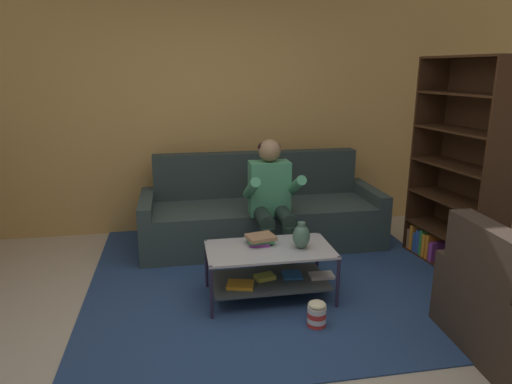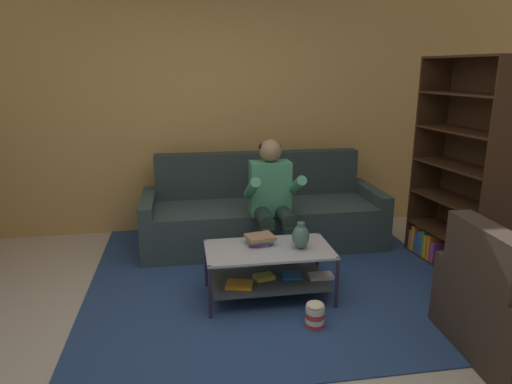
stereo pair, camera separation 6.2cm
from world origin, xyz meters
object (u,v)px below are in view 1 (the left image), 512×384
(coffee_table, at_px, (270,266))
(vase, at_px, (301,236))
(couch, at_px, (261,215))
(person_seated_center, at_px, (272,198))
(book_stack, at_px, (260,239))
(popcorn_tub, at_px, (317,314))
(bookshelf, at_px, (459,179))

(coffee_table, bearing_deg, vase, -7.74)
(vase, bearing_deg, couch, 93.97)
(person_seated_center, xyz_separation_m, book_stack, (-0.22, -0.58, -0.18))
(person_seated_center, relative_size, popcorn_tub, 5.93)
(vase, relative_size, book_stack, 0.84)
(popcorn_tub, bearing_deg, person_seated_center, 94.21)
(couch, distance_m, book_stack, 1.14)
(book_stack, bearing_deg, coffee_table, -58.96)
(vase, height_order, bookshelf, bookshelf)
(person_seated_center, xyz_separation_m, coffee_table, (-0.16, -0.69, -0.37))
(couch, distance_m, coffee_table, 1.23)
(couch, height_order, coffee_table, couch)
(book_stack, distance_m, popcorn_tub, 0.76)
(coffee_table, bearing_deg, book_stack, 121.04)
(book_stack, bearing_deg, vase, -24.15)
(person_seated_center, bearing_deg, couch, 90.00)
(couch, height_order, popcorn_tub, couch)
(person_seated_center, distance_m, popcorn_tub, 1.30)
(person_seated_center, bearing_deg, bookshelf, -10.15)
(couch, distance_m, vase, 1.27)
(couch, bearing_deg, coffee_table, -97.35)
(person_seated_center, distance_m, coffee_table, 0.80)
(person_seated_center, bearing_deg, coffee_table, -102.83)
(vase, bearing_deg, book_stack, 155.85)
(vase, xyz_separation_m, book_stack, (-0.31, 0.14, -0.06))
(coffee_table, bearing_deg, popcorn_tub, -63.41)
(vase, distance_m, book_stack, 0.34)
(couch, bearing_deg, popcorn_tub, -87.09)
(vase, bearing_deg, bookshelf, 14.59)
(couch, relative_size, popcorn_tub, 12.48)
(coffee_table, bearing_deg, couch, 82.65)
(bookshelf, bearing_deg, person_seated_center, 169.85)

